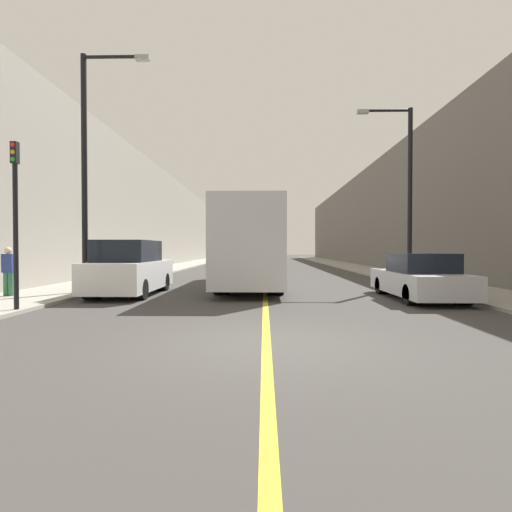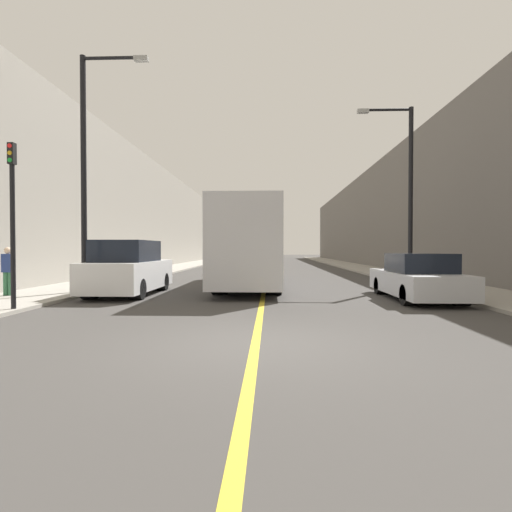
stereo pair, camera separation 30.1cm
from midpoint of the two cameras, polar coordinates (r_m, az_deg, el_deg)
ground_plane at (r=7.10m, az=1.17°, el=-12.40°), size 200.00×200.00×0.00m
sidewalk_left at (r=37.76m, az=-9.84°, el=-1.38°), size 3.07×72.00×0.10m
sidewalk_right at (r=37.71m, az=13.73°, el=-1.40°), size 3.07×72.00×0.10m
building_row_left at (r=38.71m, az=-15.01°, el=5.12°), size 4.00×72.00×8.83m
building_row_right at (r=38.65m, az=18.92°, el=5.24°), size 4.00×72.00×9.01m
road_center_line at (r=36.94m, az=1.94°, el=-1.49°), size 0.16×72.00×0.01m
bus at (r=17.69m, az=-0.16°, el=1.64°), size 2.49×10.96×3.42m
parked_suv_left at (r=14.96m, az=-17.20°, el=-1.88°), size 1.97×4.69×1.94m
car_right_near at (r=14.00m, az=22.65°, el=-3.01°), size 1.88×4.71×1.50m
street_lamp_left at (r=15.87m, az=-22.28°, el=12.64°), size 2.47×0.24×8.46m
street_lamp_right at (r=19.22m, az=21.07°, el=9.58°), size 2.47×0.24×7.81m
traffic_light at (r=11.96m, az=-30.82°, el=4.58°), size 0.16×0.18×4.26m
pedestrian at (r=15.47m, az=-31.44°, el=-1.77°), size 0.35×0.22×1.60m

